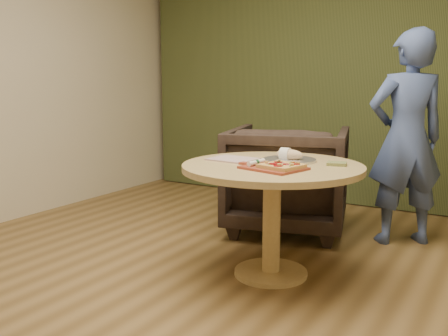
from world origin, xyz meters
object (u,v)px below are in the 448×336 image
object	(u,v)px
cutlery_roll	(256,162)
flatbread_pizza	(282,166)
bread_roll	(288,154)
armchair	(288,173)
serving_tray	(289,160)
pedestal_table	(272,186)
person_standing	(406,139)
pizza_paddle	(272,168)

from	to	relation	value
cutlery_roll	flatbread_pizza	bearing A→B (deg)	-0.41
bread_roll	armchair	distance (m)	0.95
serving_tray	cutlery_roll	bearing A→B (deg)	-104.14
pedestal_table	armchair	distance (m)	1.06
serving_tray	bread_roll	distance (m)	0.04
armchair	person_standing	xyz separation A→B (m)	(0.92, 0.15, 0.34)
cutlery_roll	serving_tray	distance (m)	0.34
flatbread_pizza	armchair	distance (m)	1.29
serving_tray	person_standing	xyz separation A→B (m)	(0.55, 0.98, 0.08)
pedestal_table	pizza_paddle	bearing A→B (deg)	-65.44
pedestal_table	person_standing	bearing A→B (deg)	62.77
pedestal_table	serving_tray	bearing A→B (deg)	76.87
cutlery_roll	armchair	world-z (taller)	armchair
flatbread_pizza	bread_roll	world-z (taller)	bread_roll
pizza_paddle	person_standing	distance (m)	1.42
pizza_paddle	cutlery_roll	xyz separation A→B (m)	(-0.11, 0.01, 0.02)
cutlery_roll	pizza_paddle	bearing A→B (deg)	0.23
pedestal_table	cutlery_roll	world-z (taller)	cutlery_roll
serving_tray	person_standing	distance (m)	1.13
cutlery_roll	serving_tray	bearing A→B (deg)	81.26
flatbread_pizza	cutlery_roll	xyz separation A→B (m)	(-0.18, 0.02, 0.00)
pedestal_table	cutlery_roll	bearing A→B (deg)	-105.32
pedestal_table	pizza_paddle	world-z (taller)	pizza_paddle
armchair	serving_tray	bearing A→B (deg)	98.65
flatbread_pizza	bread_roll	bearing A→B (deg)	107.27
pizza_paddle	cutlery_roll	distance (m)	0.12
flatbread_pizza	cutlery_roll	size ratio (longest dim) A/B	1.34
bread_roll	person_standing	distance (m)	1.13
bread_roll	armchair	bearing A→B (deg)	113.35
pizza_paddle	bread_roll	world-z (taller)	bread_roll
pedestal_table	armchair	xyz separation A→B (m)	(-0.33, 1.01, -0.11)
pedestal_table	bread_roll	bearing A→B (deg)	79.64
armchair	pedestal_table	bearing A→B (deg)	92.77
bread_roll	cutlery_roll	bearing A→B (deg)	-102.66
pizza_paddle	serving_tray	xyz separation A→B (m)	(-0.03, 0.34, -0.00)
pedestal_table	serving_tray	size ratio (longest dim) A/B	3.29
bread_roll	person_standing	size ratio (longest dim) A/B	0.12
serving_tray	bread_roll	xyz separation A→B (m)	(-0.01, 0.00, 0.04)
armchair	bread_roll	bearing A→B (deg)	98.13
pedestal_table	bread_roll	world-z (taller)	bread_roll
flatbread_pizza	person_standing	bearing A→B (deg)	70.98
pedestal_table	bread_roll	size ratio (longest dim) A/B	6.06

